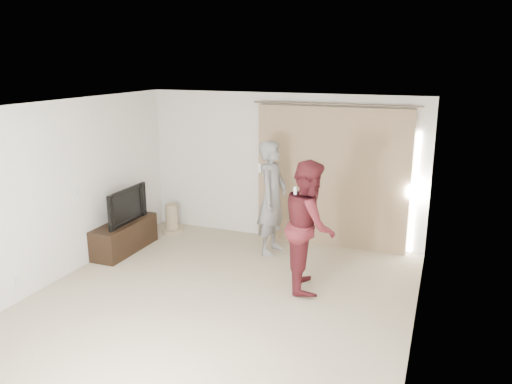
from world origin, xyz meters
TOP-DOWN VIEW (x-y plane):
  - floor at (0.00, 0.00)m, footprint 5.50×5.50m
  - wall_back at (0.00, 2.75)m, footprint 5.00×0.04m
  - wall_left at (-2.50, -0.00)m, footprint 0.04×5.50m
  - ceiling at (0.00, 0.00)m, footprint 5.00×5.50m
  - curtain at (0.91, 2.68)m, footprint 2.80×0.11m
  - tv_console at (-2.27, 1.16)m, footprint 0.46×1.32m
  - tv at (-2.27, 1.16)m, footprint 0.15×1.03m
  - scratching_post at (-2.00, 2.27)m, footprint 0.41×0.41m
  - person_man at (0.08, 2.00)m, footprint 0.49×0.71m
  - person_woman at (1.00, 0.93)m, footprint 0.95×1.07m

SIDE VIEW (x-z plane):
  - floor at x=0.00m, z-range 0.00..0.00m
  - scratching_post at x=-2.00m, z-range -0.05..0.49m
  - tv_console at x=-2.27m, z-range 0.00..0.51m
  - tv at x=-2.27m, z-range 0.51..1.10m
  - person_woman at x=1.00m, z-range 0.00..1.84m
  - person_man at x=0.08m, z-range 0.00..1.89m
  - curtain at x=0.91m, z-range -0.02..2.43m
  - wall_left at x=-2.50m, z-range 0.00..2.60m
  - wall_back at x=0.00m, z-range 0.00..2.60m
  - ceiling at x=0.00m, z-range 2.60..2.60m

